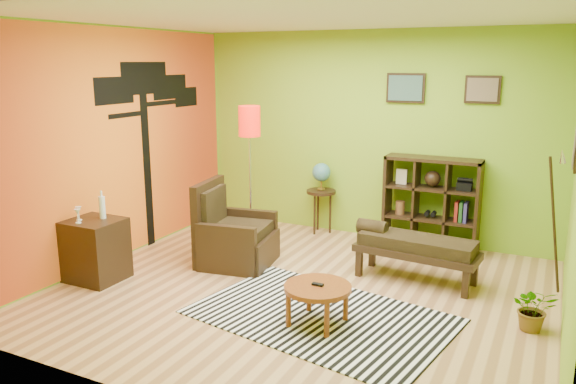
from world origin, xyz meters
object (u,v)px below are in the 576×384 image
at_px(armchair, 233,239).
at_px(potted_plant, 533,313).
at_px(bench, 413,246).
at_px(globe_table, 321,180).
at_px(cube_shelf, 432,204).
at_px(floor_lamp, 250,134).
at_px(coffee_table, 318,291).
at_px(side_cabinet, 95,249).

height_order(armchair, potted_plant, armchair).
bearing_deg(potted_plant, bench, 151.07).
xyz_separation_m(globe_table, cube_shelf, (1.56, -0.02, -0.16)).
bearing_deg(floor_lamp, armchair, -84.01).
bearing_deg(armchair, floor_lamp, 95.99).
bearing_deg(coffee_table, bench, 70.49).
bearing_deg(globe_table, potted_plant, -33.43).
relative_size(floor_lamp, potted_plant, 4.40).
height_order(globe_table, cube_shelf, cube_shelf).
relative_size(bench, potted_plant, 3.31).
bearing_deg(side_cabinet, bench, 25.82).
bearing_deg(armchair, side_cabinet, -134.20).
height_order(armchair, globe_table, globe_table).
bearing_deg(globe_table, armchair, -106.09).
distance_m(globe_table, bench, 2.05).
height_order(coffee_table, potted_plant, coffee_table).
bearing_deg(potted_plant, side_cabinet, -169.49).
distance_m(side_cabinet, cube_shelf, 4.14).
distance_m(armchair, side_cabinet, 1.57).
relative_size(side_cabinet, globe_table, 1.00).
distance_m(floor_lamp, cube_shelf, 2.50).
relative_size(armchair, cube_shelf, 0.83).
bearing_deg(side_cabinet, coffee_table, 1.54).
distance_m(armchair, potted_plant, 3.38).
relative_size(armchair, floor_lamp, 0.54).
distance_m(side_cabinet, globe_table, 3.18).
xyz_separation_m(side_cabinet, floor_lamp, (1.04, 1.66, 1.15)).
bearing_deg(side_cabinet, armchair, 45.80).
height_order(bench, potted_plant, bench).
bearing_deg(potted_plant, coffee_table, -157.24).
bearing_deg(bench, potted_plant, -28.93).
height_order(globe_table, potted_plant, globe_table).
height_order(side_cabinet, cube_shelf, cube_shelf).
bearing_deg(bench, cube_shelf, 92.91).
bearing_deg(bench, coffee_table, -109.51).
bearing_deg(coffee_table, cube_shelf, 80.18).
xyz_separation_m(coffee_table, armchair, (-1.56, 1.05, -0.03)).
bearing_deg(armchair, coffee_table, -33.94).
bearing_deg(floor_lamp, coffee_table, -44.52).
distance_m(coffee_table, armchair, 1.88).
relative_size(side_cabinet, cube_shelf, 0.84).
height_order(floor_lamp, cube_shelf, floor_lamp).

